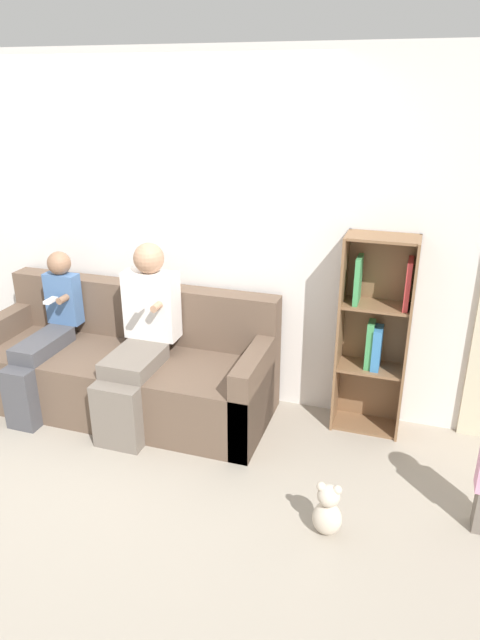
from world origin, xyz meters
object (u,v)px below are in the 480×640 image
object	(u,v)px
bookshelf	(375,332)
teddy_bear	(328,511)
adult_seated	(140,335)
couch	(127,369)
child_seated	(45,335)

from	to	relation	value
bookshelf	teddy_bear	distance (m)	1.33
adult_seated	bookshelf	xyz separation A→B (m)	(1.58, 0.42, 0.07)
couch	child_seated	distance (m)	0.66
adult_seated	teddy_bear	distance (m)	1.76
couch	teddy_bear	size ratio (longest dim) A/B	6.64
bookshelf	teddy_bear	world-z (taller)	bookshelf
couch	adult_seated	world-z (taller)	adult_seated
child_seated	teddy_bear	world-z (taller)	child_seated
couch	bookshelf	bearing A→B (deg)	9.65
bookshelf	couch	bearing A→B (deg)	-170.35
couch	teddy_bear	xyz separation A→B (m)	(1.69, -0.89, -0.15)
child_seated	bookshelf	distance (m)	2.40
child_seated	bookshelf	size ratio (longest dim) A/B	0.81
child_seated	couch	bearing A→B (deg)	14.99
teddy_bear	couch	bearing A→B (deg)	152.37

